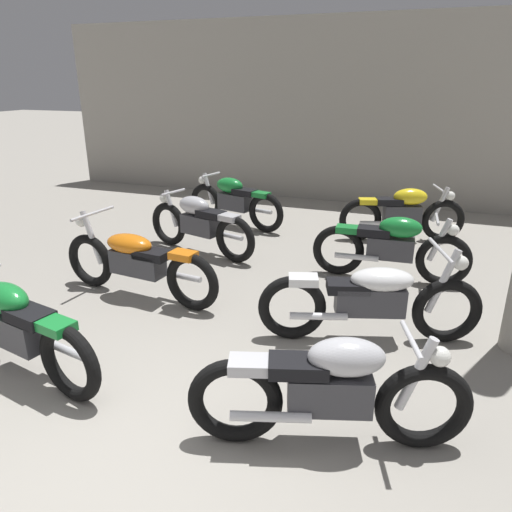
# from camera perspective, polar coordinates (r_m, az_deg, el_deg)

# --- Properties ---
(ground_plane) EXTENTS (60.00, 60.00, 0.00)m
(ground_plane) POSITION_cam_1_polar(r_m,az_deg,el_deg) (3.55, -18.20, -24.72)
(ground_plane) COLOR gray
(back_wall) EXTENTS (12.69, 0.24, 3.60)m
(back_wall) POSITION_cam_1_polar(r_m,az_deg,el_deg) (10.23, 10.48, 16.40)
(back_wall) COLOR #9E998E
(back_wall) RESTS_ON ground
(motorcycle_left_row_0) EXTENTS (1.95, 0.59, 0.88)m
(motorcycle_left_row_0) POSITION_cam_1_polar(r_m,az_deg,el_deg) (4.61, -26.51, -7.61)
(motorcycle_left_row_0) COLOR black
(motorcycle_left_row_0) RESTS_ON ground
(motorcycle_left_row_1) EXTENTS (2.17, 0.68, 0.97)m
(motorcycle_left_row_1) POSITION_cam_1_polar(r_m,az_deg,el_deg) (5.76, -13.97, -0.60)
(motorcycle_left_row_1) COLOR black
(motorcycle_left_row_1) RESTS_ON ground
(motorcycle_left_row_2) EXTENTS (1.93, 0.69, 0.88)m
(motorcycle_left_row_2) POSITION_cam_1_polar(r_m,az_deg,el_deg) (7.09, -6.73, 3.91)
(motorcycle_left_row_2) COLOR black
(motorcycle_left_row_2) RESTS_ON ground
(motorcycle_left_row_3) EXTENTS (1.94, 0.65, 0.88)m
(motorcycle_left_row_3) POSITION_cam_1_polar(r_m,az_deg,el_deg) (8.39, -2.61, 6.61)
(motorcycle_left_row_3) COLOR black
(motorcycle_left_row_3) RESTS_ON ground
(motorcycle_right_row_0) EXTENTS (1.91, 0.75, 0.88)m
(motorcycle_right_row_0) POSITION_cam_1_polar(r_m,az_deg,el_deg) (3.45, 8.89, -15.32)
(motorcycle_right_row_0) COLOR black
(motorcycle_right_row_0) RESTS_ON ground
(motorcycle_right_row_1) EXTENTS (2.10, 0.90, 0.97)m
(motorcycle_right_row_1) POSITION_cam_1_polar(r_m,az_deg,el_deg) (4.79, 13.53, -4.93)
(motorcycle_right_row_1) COLOR black
(motorcycle_right_row_1) RESTS_ON ground
(motorcycle_right_row_2) EXTENTS (1.97, 0.48, 0.88)m
(motorcycle_right_row_2) POSITION_cam_1_polar(r_m,az_deg,el_deg) (6.30, 15.74, 1.13)
(motorcycle_right_row_2) COLOR black
(motorcycle_right_row_2) RESTS_ON ground
(motorcycle_right_row_3) EXTENTS (1.91, 0.75, 0.88)m
(motorcycle_right_row_3) POSITION_cam_1_polar(r_m,az_deg,el_deg) (7.96, 17.04, 4.96)
(motorcycle_right_row_3) COLOR black
(motorcycle_right_row_3) RESTS_ON ground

